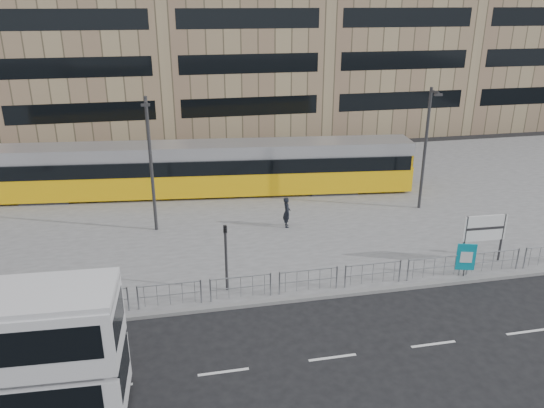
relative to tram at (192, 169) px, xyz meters
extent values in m
plane|color=black|center=(1.83, -14.32, -1.86)|extent=(120.00, 120.00, 0.00)
cube|color=slate|center=(1.83, -2.32, -1.78)|extent=(64.00, 24.00, 0.15)
cube|color=gray|center=(1.83, -14.27, -1.78)|extent=(64.00, 0.25, 0.17)
cube|color=#9D8965|center=(-8.17, 19.68, 9.14)|extent=(14.00, 16.00, 22.00)
cube|color=#9D8965|center=(5.83, 19.68, 10.14)|extent=(14.00, 16.00, 24.00)
cube|color=#9D8965|center=(19.83, 19.68, 8.64)|extent=(14.00, 16.00, 21.00)
cube|color=#9D8965|center=(33.83, 19.68, 9.64)|extent=(14.00, 16.00, 23.00)
cylinder|color=gray|center=(3.83, -13.82, -0.66)|extent=(32.00, 0.05, 0.05)
cylinder|color=gray|center=(3.83, -13.82, -1.16)|extent=(32.00, 0.04, 0.04)
cube|color=white|center=(2.83, -18.32, -1.85)|extent=(62.00, 0.12, 0.01)
cylinder|color=black|center=(-5.56, -17.89, -1.36)|extent=(1.00, 0.34, 0.99)
cube|color=yellow|center=(0.00, 0.00, -0.73)|extent=(29.03, 5.88, 1.65)
cube|color=black|center=(0.00, 0.00, 0.41)|extent=(28.62, 5.87, 0.93)
cube|color=silver|center=(0.00, 0.00, 1.28)|extent=(29.00, 5.66, 0.83)
cube|color=yellow|center=(13.75, -1.51, -0.06)|extent=(1.49, 2.45, 2.68)
cylinder|color=#2D2D30|center=(0.00, 0.00, 0.05)|extent=(2.72, 2.72, 3.10)
cube|color=#2D2D30|center=(9.23, -1.02, -1.45)|extent=(3.36, 2.92, 0.52)
cube|color=#2D2D30|center=(-9.23, 1.02, -1.45)|extent=(3.36, 2.92, 0.52)
cylinder|color=#2D2D30|center=(12.15, -12.81, -0.46)|extent=(0.11, 0.11, 2.49)
cylinder|color=#2D2D30|center=(14.10, -12.88, -0.46)|extent=(0.11, 0.11, 2.49)
cube|color=white|center=(13.12, -12.84, 0.13)|extent=(2.17, 0.16, 1.30)
cylinder|color=#2D2D30|center=(11.61, -13.92, -1.27)|extent=(0.06, 0.06, 0.87)
cube|color=#0B8FA8|center=(11.61, -13.92, -0.73)|extent=(0.86, 0.30, 1.31)
cube|color=white|center=(11.61, -13.96, -0.73)|extent=(0.53, 0.16, 0.55)
imported|color=black|center=(4.83, -6.62, -0.83)|extent=(0.49, 0.68, 1.76)
cylinder|color=#2D2D30|center=(0.63, -12.94, -0.21)|extent=(0.12, 0.12, 3.00)
imported|color=#2D2D30|center=(0.63, -12.94, 0.89)|extent=(0.17, 0.21, 1.00)
cylinder|color=#2D2D30|center=(-2.44, -5.56, 2.02)|extent=(0.18, 0.18, 7.46)
cylinder|color=#2D2D30|center=(-2.44, -5.96, 5.55)|extent=(0.14, 0.90, 0.14)
cube|color=#2D2D30|center=(-2.44, -6.41, 5.45)|extent=(0.45, 0.20, 0.12)
cylinder|color=#2D2D30|center=(13.55, -5.40, 1.99)|extent=(0.18, 0.18, 7.41)
cylinder|color=#2D2D30|center=(13.55, -5.80, 5.50)|extent=(0.14, 0.90, 0.14)
cube|color=#2D2D30|center=(13.55, -6.25, 5.40)|extent=(0.45, 0.20, 0.12)
camera|label=1|loc=(-1.57, -33.57, 10.34)|focal=35.00mm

